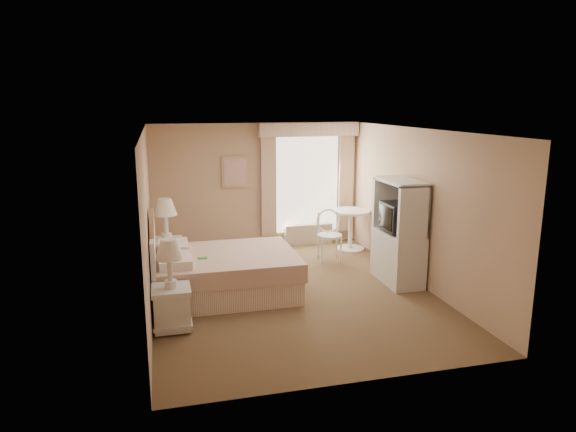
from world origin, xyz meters
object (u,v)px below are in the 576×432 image
object	(u,v)px
nightstand_far	(167,247)
round_table	(351,223)
armoire	(399,240)
cafe_chair	(329,231)
nightstand_near	(171,296)
bed	(218,272)

from	to	relation	value
nightstand_far	round_table	world-z (taller)	nightstand_far
armoire	cafe_chair	bearing A→B (deg)	115.82
armoire	nightstand_near	bearing A→B (deg)	-165.36
armoire	round_table	bearing A→B (deg)	91.79
armoire	bed	bearing A→B (deg)	177.04
bed	nightstand_near	bearing A→B (deg)	-123.17
nightstand_far	cafe_chair	distance (m)	2.96
nightstand_near	round_table	size ratio (longest dim) A/B	1.48
nightstand_near	cafe_chair	bearing A→B (deg)	39.13
bed	cafe_chair	xyz separation A→B (m)	(2.23, 1.30, 0.19)
bed	cafe_chair	distance (m)	2.59
round_table	armoire	xyz separation A→B (m)	(0.06, -1.98, 0.17)
bed	nightstand_far	distance (m)	1.35
bed	nightstand_near	world-z (taller)	bed
bed	nightstand_far	bearing A→B (deg)	122.60
nightstand_near	nightstand_far	bearing A→B (deg)	90.00
nightstand_near	round_table	distance (m)	4.64
round_table	cafe_chair	world-z (taller)	cafe_chair
bed	round_table	world-z (taller)	bed
nightstand_near	cafe_chair	size ratio (longest dim) A/B	1.26
nightstand_far	nightstand_near	bearing A→B (deg)	-90.00
nightstand_far	cafe_chair	size ratio (longest dim) A/B	1.38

